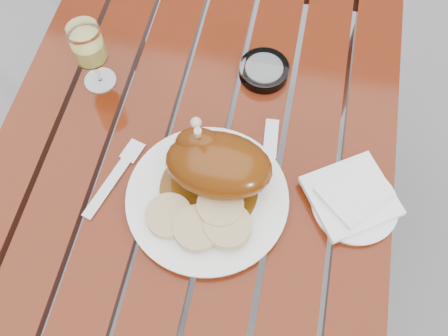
# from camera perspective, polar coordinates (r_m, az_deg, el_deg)

# --- Properties ---
(ground) EXTENTS (60.00, 60.00, 0.00)m
(ground) POSITION_cam_1_polar(r_m,az_deg,el_deg) (1.71, -1.89, -9.37)
(ground) COLOR slate
(ground) RESTS_ON ground
(table) EXTENTS (0.80, 1.20, 0.75)m
(table) POSITION_cam_1_polar(r_m,az_deg,el_deg) (1.35, -2.36, -4.51)
(table) COLOR maroon
(table) RESTS_ON ground
(dinner_plate) EXTENTS (0.33, 0.33, 0.02)m
(dinner_plate) POSITION_cam_1_polar(r_m,az_deg,el_deg) (0.94, -1.91, -3.53)
(dinner_plate) COLOR white
(dinner_plate) RESTS_ON table
(roast_duck) EXTENTS (0.21, 0.19, 0.14)m
(roast_duck) POSITION_cam_1_polar(r_m,az_deg,el_deg) (0.90, -0.98, 0.53)
(roast_duck) COLOR #59310A
(roast_duck) RESTS_ON dinner_plate
(bread_dumplings) EXTENTS (0.19, 0.13, 0.03)m
(bread_dumplings) POSITION_cam_1_polar(r_m,az_deg,el_deg) (0.90, -2.36, -5.83)
(bread_dumplings) COLOR tan
(bread_dumplings) RESTS_ON dinner_plate
(wine_glass) EXTENTS (0.09, 0.09, 0.16)m
(wine_glass) POSITION_cam_1_polar(r_m,az_deg,el_deg) (1.07, -14.87, 12.20)
(wine_glass) COLOR #F2ED6E
(wine_glass) RESTS_ON table
(side_plate) EXTENTS (0.22, 0.22, 0.01)m
(side_plate) POSITION_cam_1_polar(r_m,az_deg,el_deg) (0.97, 14.66, -4.04)
(side_plate) COLOR white
(side_plate) RESTS_ON table
(napkin) EXTENTS (0.20, 0.20, 0.01)m
(napkin) POSITION_cam_1_polar(r_m,az_deg,el_deg) (0.96, 14.30, -3.10)
(napkin) COLOR white
(napkin) RESTS_ON side_plate
(ashtray) EXTENTS (0.11, 0.11, 0.03)m
(ashtray) POSITION_cam_1_polar(r_m,az_deg,el_deg) (1.10, 4.58, 11.03)
(ashtray) COLOR #B2B7BC
(ashtray) RESTS_ON table
(fork) EXTENTS (0.07, 0.17, 0.01)m
(fork) POSITION_cam_1_polar(r_m,az_deg,el_deg) (0.99, -12.75, -1.55)
(fork) COLOR gray
(fork) RESTS_ON table
(knife) EXTENTS (0.03, 0.20, 0.01)m
(knife) POSITION_cam_1_polar(r_m,az_deg,el_deg) (0.97, 4.95, -1.29)
(knife) COLOR gray
(knife) RESTS_ON table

